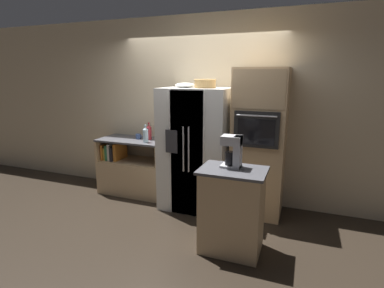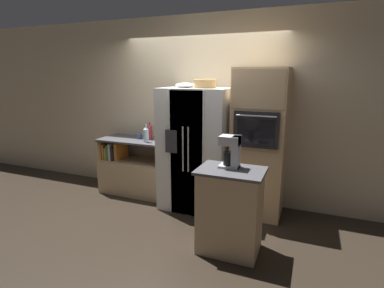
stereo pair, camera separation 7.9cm
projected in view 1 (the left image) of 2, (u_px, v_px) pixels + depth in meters
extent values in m
plane|color=black|center=(190.00, 206.00, 4.51)|extent=(20.00, 20.00, 0.00)
cube|color=beige|center=(202.00, 110.00, 4.65)|extent=(12.00, 0.06, 2.80)
cube|color=tan|center=(135.00, 177.00, 4.99)|extent=(1.13, 0.58, 0.54)
cube|color=tan|center=(135.00, 161.00, 4.92)|extent=(1.09, 0.53, 0.02)
cube|color=tan|center=(106.00, 148.00, 5.08)|extent=(0.04, 0.58, 0.34)
cube|color=tan|center=(165.00, 154.00, 4.70)|extent=(0.04, 0.58, 0.34)
cube|color=#4C4C51|center=(134.00, 140.00, 4.84)|extent=(1.13, 0.58, 0.03)
cube|color=orange|center=(108.00, 150.00, 5.04)|extent=(0.03, 0.37, 0.25)
cube|color=gold|center=(110.00, 152.00, 5.03)|extent=(0.03, 0.36, 0.20)
cube|color=#337A4C|center=(113.00, 151.00, 5.01)|extent=(0.05, 0.37, 0.25)
cube|color=silver|center=(115.00, 150.00, 4.99)|extent=(0.04, 0.38, 0.28)
cube|color=black|center=(117.00, 152.00, 4.98)|extent=(0.04, 0.40, 0.23)
cube|color=orange|center=(120.00, 151.00, 4.95)|extent=(0.05, 0.34, 0.28)
cube|color=silver|center=(197.00, 149.00, 4.37)|extent=(0.96, 0.78, 1.75)
cube|color=silver|center=(186.00, 155.00, 4.00)|extent=(0.48, 0.02, 1.72)
cube|color=silver|center=(187.00, 155.00, 4.00)|extent=(0.48, 0.02, 1.72)
cylinder|color=#B2B2B7|center=(183.00, 149.00, 3.97)|extent=(0.02, 0.02, 0.61)
cylinder|color=#B2B2B7|center=(189.00, 150.00, 3.94)|extent=(0.02, 0.02, 0.61)
cube|color=#2D2D33|center=(171.00, 142.00, 4.02)|extent=(0.17, 0.01, 0.32)
cube|color=tan|center=(259.00, 143.00, 4.10)|extent=(0.69, 0.61, 2.02)
cube|color=black|center=(256.00, 130.00, 3.76)|extent=(0.56, 0.04, 0.46)
cube|color=black|center=(256.00, 132.00, 3.74)|extent=(0.46, 0.01, 0.32)
cylinder|color=#B2B2B7|center=(256.00, 116.00, 3.68)|extent=(0.50, 0.02, 0.02)
cube|color=tan|center=(258.00, 89.00, 3.66)|extent=(0.65, 0.01, 0.48)
cube|color=tan|center=(232.00, 212.00, 3.29)|extent=(0.65, 0.47, 0.92)
cube|color=#4C4C51|center=(233.00, 171.00, 3.18)|extent=(0.71, 0.51, 0.03)
cylinder|color=tan|center=(205.00, 84.00, 4.04)|extent=(0.29, 0.29, 0.11)
torus|color=tan|center=(205.00, 80.00, 4.03)|extent=(0.30, 0.30, 0.02)
ellipsoid|color=white|center=(185.00, 85.00, 4.19)|extent=(0.28, 0.28, 0.07)
cylinder|color=silver|center=(146.00, 136.00, 4.60)|extent=(0.08, 0.08, 0.20)
cone|color=silver|center=(145.00, 128.00, 4.57)|extent=(0.08, 0.08, 0.04)
cylinder|color=silver|center=(145.00, 126.00, 4.56)|extent=(0.03, 0.03, 0.03)
cylinder|color=maroon|center=(149.00, 133.00, 4.79)|extent=(0.08, 0.08, 0.20)
cone|color=maroon|center=(149.00, 126.00, 4.76)|extent=(0.08, 0.08, 0.05)
cylinder|color=maroon|center=(149.00, 123.00, 4.76)|extent=(0.03, 0.03, 0.03)
cylinder|color=#384C7A|center=(138.00, 136.00, 4.85)|extent=(0.08, 0.08, 0.08)
torus|color=#384C7A|center=(140.00, 137.00, 4.83)|extent=(0.06, 0.01, 0.06)
cube|color=#B2B2B7|center=(231.00, 166.00, 3.25)|extent=(0.21, 0.17, 0.02)
cylinder|color=black|center=(230.00, 158.00, 3.24)|extent=(0.10, 0.10, 0.15)
cube|color=#B2B2B7|center=(238.00, 152.00, 3.19)|extent=(0.07, 0.14, 0.35)
cube|color=#B2B2B7|center=(232.00, 140.00, 3.19)|extent=(0.21, 0.17, 0.10)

